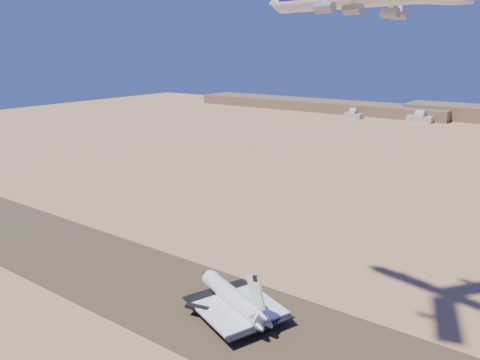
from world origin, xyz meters
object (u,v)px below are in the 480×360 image
Objects in this scene: crew_b at (231,327)px; crew_c at (226,329)px; shuttle at (233,299)px; crew_a at (232,330)px.

crew_b reaches higher than crew_c.
crew_b is at bearing -60.91° from crew_c.
shuttle is at bearing -23.74° from crew_c.
shuttle reaches higher than crew_c.
crew_c is (-0.36, -1.77, -0.04)m from crew_b.
shuttle is 24.27× the size of crew_b.
shuttle is 25.46× the size of crew_c.
shuttle is 24.37× the size of crew_a.
crew_a reaches higher than crew_c.
shuttle reaches higher than crew_a.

